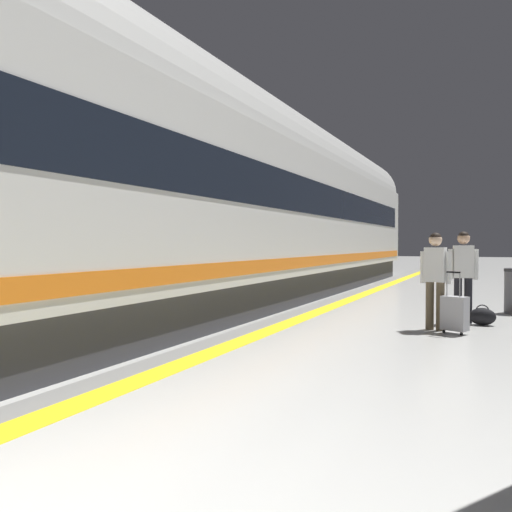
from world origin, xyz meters
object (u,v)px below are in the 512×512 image
at_px(passenger_near, 435,274).
at_px(suitcase_near, 455,313).
at_px(high_speed_train, 191,187).
at_px(passenger_mid, 463,270).
at_px(duffel_bag_mid, 482,316).

distance_m(passenger_near, suitcase_near, 0.73).
height_order(passenger_near, suitcase_near, passenger_near).
height_order(high_speed_train, suitcase_near, high_speed_train).
relative_size(suitcase_near, passenger_mid, 0.60).
height_order(high_speed_train, duffel_bag_mid, high_speed_train).
relative_size(high_speed_train, suitcase_near, 31.49).
bearing_deg(passenger_near, duffel_bag_mid, 51.31).
distance_m(high_speed_train, passenger_mid, 5.24).
bearing_deg(high_speed_train, passenger_mid, 15.26).
relative_size(passenger_near, passenger_mid, 0.98).
bearing_deg(duffel_bag_mid, suitcase_near, -108.35).
relative_size(passenger_near, duffel_bag_mid, 3.62).
xyz_separation_m(passenger_mid, duffel_bag_mid, (0.32, -0.11, -0.79)).
bearing_deg(passenger_mid, duffel_bag_mid, -19.17).
bearing_deg(passenger_near, suitcase_near, -38.76).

